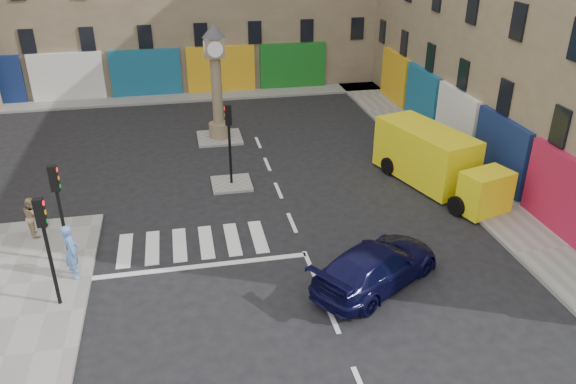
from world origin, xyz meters
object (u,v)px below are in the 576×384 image
object	(u,v)px
pedestrian_blue	(71,251)
traffic_light_island	(229,132)
traffic_light_left_far	(58,199)
clock_pillar	(216,76)
navy_sedan	(377,265)
yellow_van	(435,160)
traffic_light_left_near	(45,236)
pedestrian_tan	(33,216)

from	to	relation	value
pedestrian_blue	traffic_light_island	bearing A→B (deg)	-57.78
traffic_light_left_far	pedestrian_blue	world-z (taller)	traffic_light_left_far
clock_pillar	navy_sedan	bearing A→B (deg)	-75.07
yellow_van	pedestrian_blue	size ratio (longest dim) A/B	3.69
traffic_light_left_near	yellow_van	world-z (taller)	traffic_light_left_near
navy_sedan	pedestrian_tan	size ratio (longest dim) A/B	3.27
traffic_light_left_near	traffic_light_left_far	xyz separation A→B (m)	(0.00, 2.40, 0.00)
traffic_light_left_far	traffic_light_island	world-z (taller)	traffic_light_left_far
traffic_light_left_far	pedestrian_blue	distance (m)	1.79
traffic_light_island	clock_pillar	size ratio (longest dim) A/B	0.61
traffic_light_island	pedestrian_blue	size ratio (longest dim) A/B	1.89
traffic_light_island	pedestrian_tan	world-z (taller)	traffic_light_island
yellow_van	navy_sedan	bearing A→B (deg)	-143.58
traffic_light_island	pedestrian_blue	bearing A→B (deg)	-133.44
yellow_van	traffic_light_island	bearing A→B (deg)	151.98
pedestrian_blue	navy_sedan	bearing A→B (deg)	-117.29
traffic_light_left_near	clock_pillar	world-z (taller)	clock_pillar
clock_pillar	pedestrian_tan	size ratio (longest dim) A/B	3.92
traffic_light_left_near	traffic_light_left_far	size ratio (longest dim) A/B	1.00
traffic_light_island	yellow_van	bearing A→B (deg)	-11.64
traffic_light_left_far	traffic_light_island	distance (m)	8.30
navy_sedan	pedestrian_blue	distance (m)	10.16
pedestrian_blue	pedestrian_tan	bearing A→B (deg)	15.86
traffic_light_left_near	pedestrian_tan	size ratio (longest dim) A/B	2.37
traffic_light_left_near	traffic_light_left_far	world-z (taller)	same
traffic_light_island	pedestrian_tan	bearing A→B (deg)	-158.03
traffic_light_left_near	clock_pillar	bearing A→B (deg)	65.45
traffic_light_left_near	navy_sedan	world-z (taller)	traffic_light_left_near
pedestrian_tan	traffic_light_left_far	bearing A→B (deg)	-168.72
traffic_light_left_near	navy_sedan	distance (m)	10.40
traffic_light_island	yellow_van	size ratio (longest dim) A/B	0.51
pedestrian_blue	clock_pillar	bearing A→B (deg)	-40.29
clock_pillar	pedestrian_blue	distance (m)	13.93
navy_sedan	traffic_light_left_far	bearing A→B (deg)	40.01
traffic_light_left_far	yellow_van	distance (m)	15.78
navy_sedan	pedestrian_blue	xyz separation A→B (m)	(-9.90, 2.28, 0.39)
traffic_light_left_near	navy_sedan	size ratio (longest dim) A/B	0.73
traffic_light_left_near	traffic_light_left_far	distance (m)	2.40
traffic_light_island	yellow_van	xyz separation A→B (m)	(9.02, -1.86, -1.34)
clock_pillar	navy_sedan	world-z (taller)	clock_pillar
navy_sedan	pedestrian_tan	bearing A→B (deg)	32.61
clock_pillar	yellow_van	size ratio (longest dim) A/B	0.85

